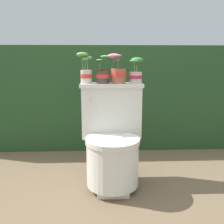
# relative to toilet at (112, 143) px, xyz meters

# --- Properties ---
(ground_plane) EXTENTS (12.00, 12.00, 0.00)m
(ground_plane) POSITION_rel_toilet_xyz_m (-0.07, -0.10, -0.35)
(ground_plane) COLOR brown
(hedge_backdrop) EXTENTS (3.40, 0.99, 1.14)m
(hedge_backdrop) POSITION_rel_toilet_xyz_m (-0.07, 1.27, 0.22)
(hedge_backdrop) COLOR #234723
(hedge_backdrop) RESTS_ON ground
(toilet) EXTENTS (0.50, 0.52, 0.81)m
(toilet) POSITION_rel_toilet_xyz_m (0.00, 0.00, 0.00)
(toilet) COLOR silver
(toilet) RESTS_ON ground
(potted_plant_left) EXTENTS (0.12, 0.10, 0.24)m
(potted_plant_left) POSITION_rel_toilet_xyz_m (-0.20, 0.15, 0.55)
(potted_plant_left) COLOR beige
(potted_plant_left) RESTS_ON toilet
(potted_plant_midleft) EXTENTS (0.11, 0.12, 0.22)m
(potted_plant_midleft) POSITION_rel_toilet_xyz_m (-0.07, 0.14, 0.52)
(potted_plant_midleft) COLOR #47382D
(potted_plant_midleft) RESTS_ON toilet
(potted_plant_middle) EXTENTS (0.15, 0.12, 0.23)m
(potted_plant_middle) POSITION_rel_toilet_xyz_m (0.05, 0.14, 0.54)
(potted_plant_middle) COLOR #9E5638
(potted_plant_middle) RESTS_ON toilet
(potted_plant_midright) EXTENTS (0.11, 0.10, 0.21)m
(potted_plant_midright) POSITION_rel_toilet_xyz_m (0.20, 0.15, 0.55)
(potted_plant_midright) COLOR beige
(potted_plant_midright) RESTS_ON toilet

